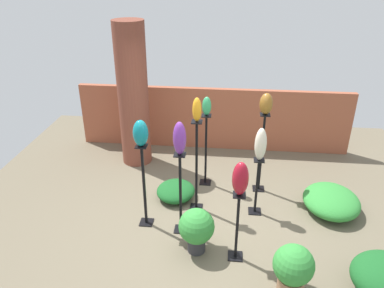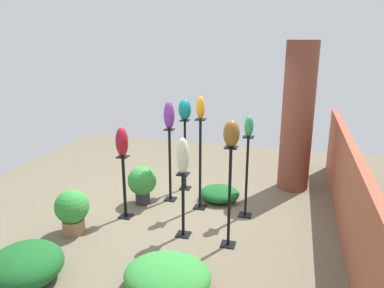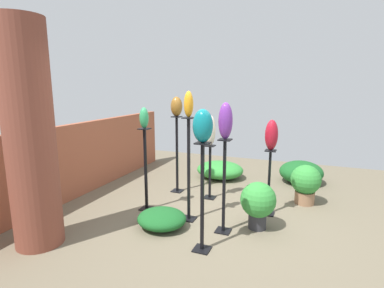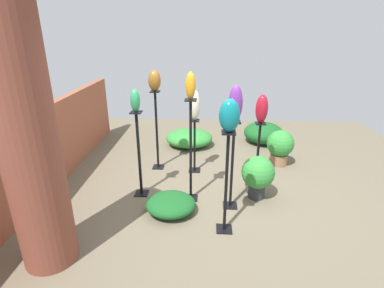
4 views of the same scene
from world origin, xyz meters
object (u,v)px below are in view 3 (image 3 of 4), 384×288
Objects in this scene: potted_plant_walkway_edge at (306,182)px; pedestal_bronze at (177,157)px; pedestal_teal at (202,202)px; pedestal_ruby at (269,186)px; pedestal_violet at (224,190)px; pedestal_jade at (146,173)px; art_vase_teal at (203,126)px; brick_pillar at (30,137)px; pedestal_ivory at (210,174)px; art_vase_bronze at (177,106)px; art_vase_violet at (225,121)px; art_vase_ivory at (210,131)px; art_vase_ruby at (271,135)px; art_vase_jade at (144,118)px; potted_plant_front_left at (258,202)px; pedestal_amber at (189,174)px; art_vase_amber at (189,104)px.

pedestal_bronze is at bearing 96.74° from potted_plant_walkway_edge.
pedestal_ruby is at bearing -23.45° from pedestal_teal.
pedestal_violet is 1.38m from pedestal_jade.
pedestal_jade is 2.65m from potted_plant_walkway_edge.
pedestal_bronze is at bearing 32.88° from art_vase_teal.
brick_pillar is 2.18m from pedestal_teal.
art_vase_bronze is (0.09, 0.67, 1.16)m from pedestal_ivory.
potted_plant_walkway_edge is (1.47, -1.00, -1.15)m from art_vase_violet.
art_vase_violet is (0.00, 0.00, 0.93)m from pedestal_violet.
pedestal_jade is 2.57× the size of art_vase_ivory.
art_vase_ruby reaches higher than pedestal_violet.
pedestal_jade reaches higher than pedestal_ivory.
pedestal_ivory is 0.72× the size of pedestal_teal.
pedestal_bronze is 1.08× the size of pedestal_jade.
art_vase_jade is 0.48× the size of potted_plant_front_left.
potted_plant_walkway_edge is at bearing -34.07° from pedestal_violet.
art_vase_teal is at bearing 156.55° from art_vase_ruby.
brick_pillar is 2.37m from art_vase_violet.
art_vase_jade is (0.81, 1.24, 0.87)m from pedestal_teal.
pedestal_bronze reaches higher than pedestal_teal.
brick_pillar reaches higher than art_vase_violet.
art_vase_violet is at bearing -134.14° from pedestal_bronze.
pedestal_amber reaches higher than potted_plant_walkway_edge.
art_vase_jade reaches higher than potted_plant_walkway_edge.
pedestal_ivory is 2.04m from art_vase_teal.
pedestal_ivory is 1.10m from pedestal_ruby.
pedestal_teal is 3.78× the size of art_vase_bronze.
potted_plant_walkway_edge is (2.63, -3.06, -0.99)m from brick_pillar.
brick_pillar is 2.05m from art_vase_teal.
pedestal_bronze is at bearing 32.88° from pedestal_teal.
pedestal_ivory is 2.62× the size of art_vase_amber.
art_vase_teal is (-0.55, 0.11, -0.00)m from art_vase_violet.
pedestal_ivory reaches higher than potted_plant_walkway_edge.
art_vase_jade is at bearing 79.01° from art_vase_violet.
brick_pillar is 7.75× the size of art_vase_bronze.
pedestal_amber reaches higher than pedestal_teal.
art_vase_ruby is at bearing -73.40° from art_vase_jade.
pedestal_bronze is 1.40× the size of pedestal_ruby.
pedestal_violet is 0.93m from art_vase_violet.
art_vase_amber reaches higher than pedestal_ruby.
pedestal_ivory is 1.36m from art_vase_ruby.
art_vase_bronze reaches higher than art_vase_ivory.
art_vase_teal is at bearing 151.36° from potted_plant_walkway_edge.
pedestal_ruby is 2.15× the size of art_vase_violet.
brick_pillar is 2.87m from pedestal_ivory.
art_vase_ivory is at bearing -97.90° from pedestal_bronze.
potted_plant_walkway_edge is (0.27, -2.24, -0.28)m from pedestal_bronze.
art_vase_amber reaches higher than pedestal_amber.
pedestal_violet is 0.95m from pedestal_ruby.
art_vase_violet is 0.98m from art_vase_ruby.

